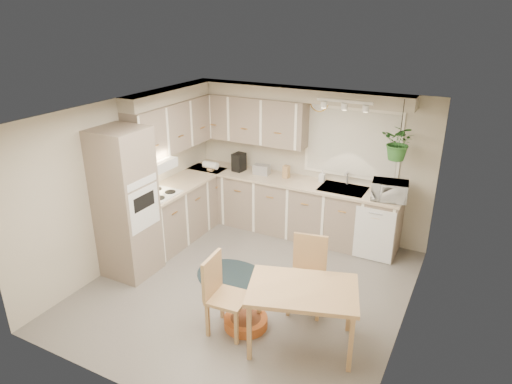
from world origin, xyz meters
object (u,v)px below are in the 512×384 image
braided_rug (234,278)px  microwave (390,189)px  chair_back (306,277)px  chair_left (228,296)px  pet_bed (246,322)px  dining_table (302,317)px

braided_rug → microwave: bearing=42.8°
chair_back → microwave: bearing=-118.4°
chair_left → pet_bed: 0.46m
chair_back → pet_bed: (-0.50, -0.63, -0.41)m
pet_bed → microwave: 2.83m
braided_rug → pet_bed: size_ratio=2.26×
chair_back → chair_left: bearing=39.9°
dining_table → pet_bed: dining_table is taller
microwave → chair_left: bearing=-124.0°
dining_table → braided_rug: dining_table is taller
dining_table → pet_bed: size_ratio=2.25×
chair_back → braided_rug: 1.26m
microwave → braided_rug: bearing=-146.3°
pet_bed → chair_back: bearing=51.5°
chair_left → chair_back: bearing=136.5°
braided_rug → pet_bed: bearing=-51.9°
chair_left → chair_back: 1.02m
dining_table → chair_left: (-0.83, -0.17, 0.10)m
chair_left → pet_bed: chair_left is taller
dining_table → pet_bed: 0.76m
chair_back → pet_bed: bearing=40.4°
braided_rug → microwave: size_ratio=2.34×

